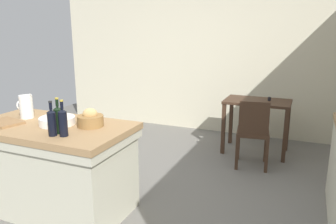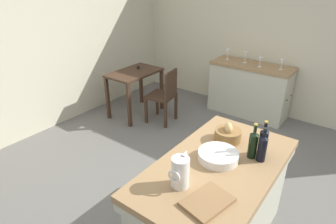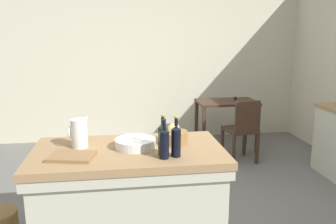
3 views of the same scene
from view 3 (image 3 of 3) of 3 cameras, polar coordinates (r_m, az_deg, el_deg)
ground_plane at (r=3.72m, az=1.03°, el=-15.60°), size 6.76×6.76×0.00m
wall_back at (r=5.87m, az=-3.02°, el=8.17°), size 5.32×0.12×2.60m
island_table at (r=2.95m, az=-6.32°, el=-13.43°), size 1.52×0.84×0.87m
writing_desk at (r=5.39m, az=9.62°, el=0.48°), size 0.90×0.56×0.82m
wooden_chair at (r=4.90m, az=12.12°, el=-2.70°), size 0.46×0.46×0.90m
pitcher at (r=2.88m, az=-14.43°, el=-3.38°), size 0.17×0.13×0.27m
wash_bowl at (r=2.82m, az=-5.40°, el=-5.14°), size 0.33×0.33×0.07m
bread_basket at (r=2.91m, az=0.89°, el=-3.97°), size 0.24×0.24×0.17m
cutting_board at (r=2.68m, az=-15.56°, el=-7.05°), size 0.37×0.30×0.02m
wine_bottle_dark at (r=2.58m, az=1.34°, el=-4.69°), size 0.07×0.07×0.31m
wine_bottle_amber at (r=2.61m, az=-0.85°, el=-4.45°), size 0.07×0.07×0.31m
wine_bottle_green at (r=2.54m, az=-0.64°, el=-5.07°), size 0.07×0.07×0.30m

